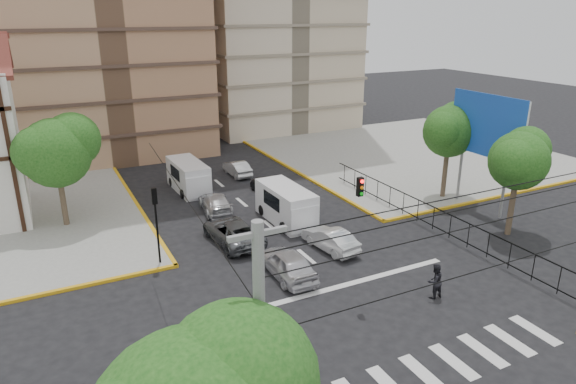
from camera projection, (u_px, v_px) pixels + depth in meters
ground at (355, 297)px, 25.51m from camera, size 160.00×160.00×0.00m
sidewalk_ne at (410, 154)px, 50.82m from camera, size 26.00×26.00×0.15m
crosswalk_stripes at (439, 367)px, 20.46m from camera, size 12.00×2.40×0.01m
stop_line at (342, 286)px, 26.52m from camera, size 13.00×0.40×0.01m
park_fence at (432, 231)px, 33.12m from camera, size 0.10×22.50×1.66m
billboard at (487, 127)px, 34.70m from camera, size 0.36×6.20×8.10m
tree_park_a at (520, 158)px, 31.10m from camera, size 4.41×3.60×6.83m
tree_park_c at (450, 129)px, 37.31m from camera, size 4.65×3.80×7.25m
tree_tudor at (57, 150)px, 32.19m from camera, size 5.39×4.40×7.43m
traffic_light_nw at (156, 213)px, 27.72m from camera, size 0.28×0.22×4.40m
traffic_light_hanging at (387, 198)px, 21.83m from camera, size 18.00×9.12×0.92m
van_right_lane at (288, 206)px, 34.11m from camera, size 2.24×5.39×2.41m
van_left_lane at (189, 178)px, 40.06m from camera, size 2.19×5.26×2.34m
car_silver_front_left at (288, 263)px, 27.25m from camera, size 1.83×4.50×1.53m
car_white_front_right at (330, 239)px, 30.38m from camera, size 1.94×4.18×1.32m
car_grey_mid_left at (233, 231)px, 31.31m from camera, size 2.73×5.34×1.44m
car_silver_rear_left at (215, 203)px, 36.16m from camera, size 2.40×4.71×1.31m
car_darkgrey_mid_right at (272, 184)px, 39.65m from camera, size 2.36×4.69×1.53m
car_white_rear_right at (237, 168)px, 44.20m from camera, size 1.38×3.87×1.27m
pedestrian_crosswalk at (435, 281)px, 25.18m from camera, size 0.90×0.71×1.82m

